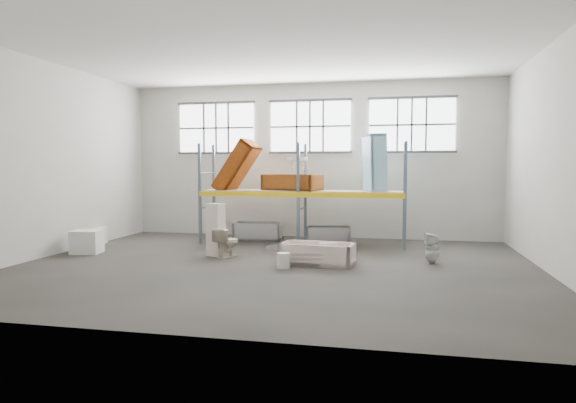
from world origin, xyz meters
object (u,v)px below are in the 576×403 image
(bucket, at_px, (284,261))
(rust_tub_flat, at_px, (292,183))
(blue_tub_upright, at_px, (374,164))
(carton_near, at_px, (87,242))
(steel_tub_right, at_px, (329,235))
(cistern_tall, at_px, (216,230))
(toilet_beige, at_px, (227,242))
(toilet_white, at_px, (432,248))
(steel_tub_left, at_px, (258,231))
(bathtub_beige, at_px, (318,254))

(bucket, bearing_deg, rust_tub_flat, 98.72)
(blue_tub_upright, height_order, carton_near, blue_tub_upright)
(rust_tub_flat, bearing_deg, steel_tub_right, 11.96)
(bucket, bearing_deg, cistern_tall, 150.23)
(steel_tub_right, distance_m, blue_tub_upright, 2.55)
(cistern_tall, distance_m, rust_tub_flat, 3.24)
(cistern_tall, relative_size, steel_tub_right, 1.03)
(cistern_tall, xyz_separation_m, blue_tub_upright, (3.91, 2.69, 1.71))
(toilet_beige, bearing_deg, toilet_white, -158.56)
(steel_tub_left, xyz_separation_m, steel_tub_right, (2.26, -0.14, -0.03))
(toilet_beige, height_order, toilet_white, toilet_beige)
(cistern_tall, height_order, toilet_white, cistern_tall)
(bathtub_beige, height_order, cistern_tall, cistern_tall)
(cistern_tall, height_order, carton_near, cistern_tall)
(blue_tub_upright, bearing_deg, toilet_white, -59.83)
(steel_tub_right, xyz_separation_m, blue_tub_upright, (1.36, -0.20, 2.15))
(cistern_tall, bearing_deg, steel_tub_right, 73.35)
(steel_tub_right, bearing_deg, bathtub_beige, -86.81)
(toilet_white, relative_size, steel_tub_left, 0.50)
(toilet_white, distance_m, blue_tub_upright, 3.60)
(bathtub_beige, distance_m, cistern_tall, 2.82)
(steel_tub_right, height_order, bucket, steel_tub_right)
(bathtub_beige, bearing_deg, toilet_beige, 174.71)
(rust_tub_flat, distance_m, blue_tub_upright, 2.51)
(rust_tub_flat, xyz_separation_m, carton_near, (-4.97, -2.99, -1.51))
(rust_tub_flat, bearing_deg, toilet_white, -32.81)
(bathtub_beige, xyz_separation_m, blue_tub_upright, (1.17, 3.21, 2.15))
(toilet_white, relative_size, rust_tub_flat, 0.43)
(steel_tub_left, bearing_deg, steel_tub_right, -3.59)
(toilet_beige, height_order, carton_near, toilet_beige)
(toilet_beige, distance_m, steel_tub_right, 3.68)
(carton_near, bearing_deg, blue_tub_upright, 22.14)
(toilet_beige, xyz_separation_m, toilet_white, (5.09, 0.15, -0.01))
(steel_tub_right, xyz_separation_m, carton_near, (-6.06, -3.22, 0.06))
(bathtub_beige, distance_m, toilet_white, 2.74)
(cistern_tall, xyz_separation_m, steel_tub_right, (2.55, 2.89, -0.44))
(toilet_white, xyz_separation_m, bucket, (-3.35, -1.29, -0.19))
(toilet_white, xyz_separation_m, carton_near, (-8.91, -0.45, -0.06))
(carton_near, bearing_deg, bathtub_beige, -1.80)
(blue_tub_upright, bearing_deg, bucket, -115.67)
(toilet_white, bearing_deg, blue_tub_upright, -158.63)
(steel_tub_right, relative_size, bucket, 3.78)
(toilet_white, distance_m, carton_near, 8.92)
(steel_tub_right, bearing_deg, toilet_beige, -127.45)
(toilet_beige, height_order, bucket, toilet_beige)
(bathtub_beige, distance_m, steel_tub_left, 4.32)
(toilet_white, bearing_deg, rust_tub_flat, -131.61)
(blue_tub_upright, xyz_separation_m, carton_near, (-7.42, -3.02, -2.09))
(steel_tub_right, xyz_separation_m, bucket, (-0.50, -4.06, -0.07))
(cistern_tall, xyz_separation_m, steel_tub_left, (0.29, 3.03, -0.41))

